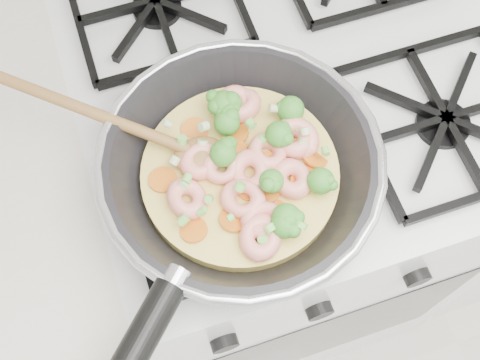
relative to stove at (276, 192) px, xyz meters
name	(u,v)px	position (x,y,z in m)	size (l,w,h in m)	color
stove	(276,192)	(0.00, 0.00, 0.00)	(0.60, 0.60, 0.92)	silver
skillet	(239,171)	(-0.13, -0.15, 0.50)	(0.43, 0.45, 0.09)	black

